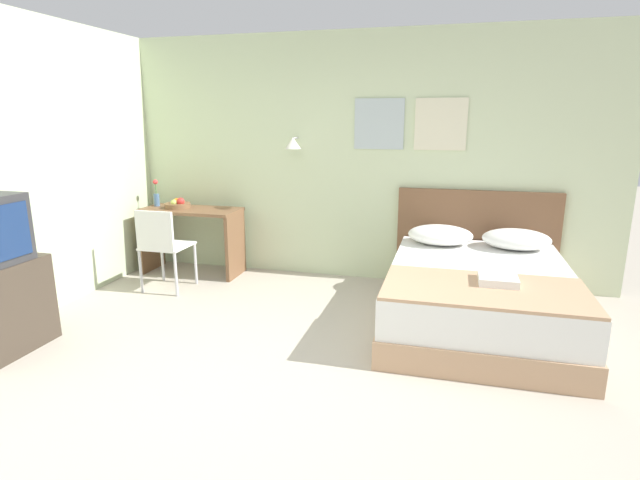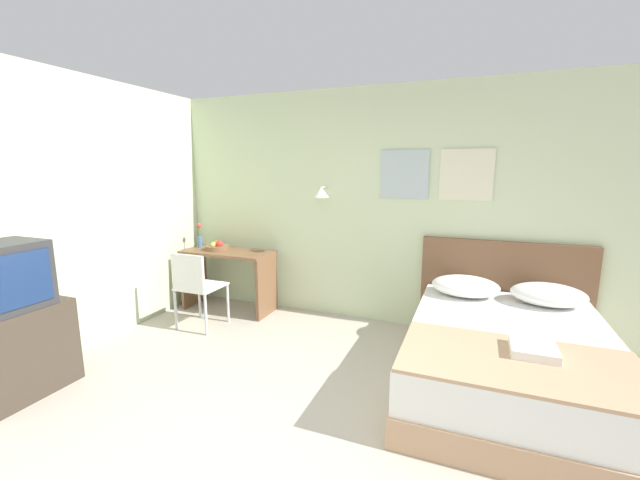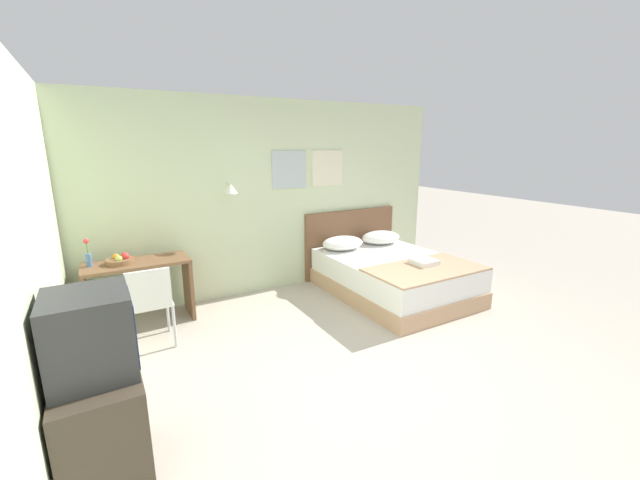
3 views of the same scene
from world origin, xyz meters
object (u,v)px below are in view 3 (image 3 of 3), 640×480
throw_blanket (426,269)px  folded_towel_near_foot (424,262)px  flower_vase (88,256)px  television (90,335)px  bed (393,276)px  headboard (350,242)px  desk (139,281)px  tv_stand (103,424)px  pillow_right (381,237)px  pillow_left (343,243)px  desk_chair (149,300)px  fruit_bowl (120,260)px

throw_blanket → folded_towel_near_foot: 0.18m
flower_vase → television: bearing=-89.6°
bed → headboard: headboard is taller
bed → flower_vase: size_ratio=6.62×
bed → desk: desk is taller
flower_vase → tv_stand: size_ratio=0.42×
pillow_right → flower_vase: (-3.96, 0.07, 0.25)m
throw_blanket → television: 3.71m
folded_towel_near_foot → flower_vase: (-3.70, 1.27, 0.30)m
flower_vase → headboard: bearing=3.9°
tv_stand → desk: bearing=78.6°
pillow_left → folded_towel_near_foot: pillow_left is taller
headboard → tv_stand: 4.39m
bed → pillow_right: size_ratio=3.23×
pillow_right → throw_blanket: size_ratio=0.43×
pillow_left → desk: bearing=179.6°
bed → pillow_right: bearing=64.2°
desk → desk_chair: desk_chair is taller
desk_chair → folded_towel_near_foot: bearing=-9.7°
bed → fruit_bowl: size_ratio=7.08×
pillow_right → tv_stand: 4.53m
folded_towel_near_foot → bed: bearing=102.7°
headboard → pillow_right: 0.49m
fruit_bowl → flower_vase: bearing=170.7°
flower_vase → tv_stand: 2.33m
headboard → tv_stand: headboard is taller
desk_chair → fruit_bowl: fruit_bowl is taller
desk → television: bearing=-101.3°
bed → headboard: 1.09m
folded_towel_near_foot → desk: size_ratio=0.27×
desk → folded_towel_near_foot: bearing=-20.5°
pillow_left → pillow_right: (0.72, 0.00, 0.00)m
tv_stand → fruit_bowl: bearing=82.7°
pillow_left → desk_chair: desk_chair is taller
throw_blanket → desk: (-3.14, 1.36, -0.02)m
pillow_left → desk: 2.78m
headboard → fruit_bowl: (-3.30, -0.29, 0.28)m
television → flower_vase: bearing=90.4°
bed → desk: 3.24m
tv_stand → television: television is taller
desk_chair → flower_vase: (-0.49, 0.72, 0.36)m
headboard → television: (-3.58, -2.52, 0.44)m
bed → desk: size_ratio=1.84×
folded_towel_near_foot → fruit_bowl: 3.62m
folded_towel_near_foot → tv_stand: size_ratio=0.42×
headboard → pillow_right: (0.36, -0.32, 0.10)m
fruit_bowl → television: (-0.28, -2.23, 0.17)m
desk_chair → tv_stand: desk_chair is taller
throw_blanket → folded_towel_near_foot: size_ratio=4.81×
pillow_right → folded_towel_near_foot: pillow_right is taller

